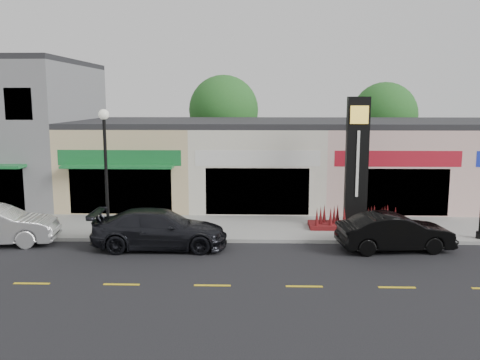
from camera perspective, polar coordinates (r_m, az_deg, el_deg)
The scene contains 12 objects.
ground at distance 19.83m, azimuth 6.39°, elevation -8.71°, with size 120.00×120.00×0.00m, color black.
sidewalk at distance 23.98m, azimuth 5.56°, elevation -5.37°, with size 52.00×4.30×0.15m, color gray.
curb at distance 21.82m, azimuth 5.95°, elevation -6.84°, with size 52.00×0.20×0.15m, color gray.
shop_beige at distance 31.27m, azimuth -11.02°, elevation 2.22°, with size 7.00×10.85×4.80m.
shop_cream at distance 30.51m, azimuth 1.93°, elevation 2.22°, with size 7.00×10.01×4.80m.
shop_pink_w at distance 31.33m, azimuth 14.84°, elevation 2.10°, with size 7.00×10.01×4.80m.
tree_rear_west at distance 38.41m, azimuth -1.86°, elevation 7.85°, with size 5.20×5.20×7.83m.
tree_rear_mid at distance 39.53m, azimuth 15.92°, elevation 7.06°, with size 4.80×4.80×7.29m.
lamp_west_near at distance 22.40m, azimuth -14.85°, elevation 2.21°, with size 0.44×0.44×5.47m.
pylon_sign at distance 23.78m, azimuth 12.89°, elevation -0.26°, with size 4.20×1.30×6.00m.
car_dark_sedan at distance 21.06m, azimuth -8.99°, elevation -5.45°, with size 5.49×2.23×1.59m, color black.
car_black_conv at distance 21.42m, azimuth 17.01°, elevation -5.62°, with size 4.56×1.59×1.50m, color black.
Camera 1 is at (-1.62, -18.82, 6.04)m, focal length 38.00 mm.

